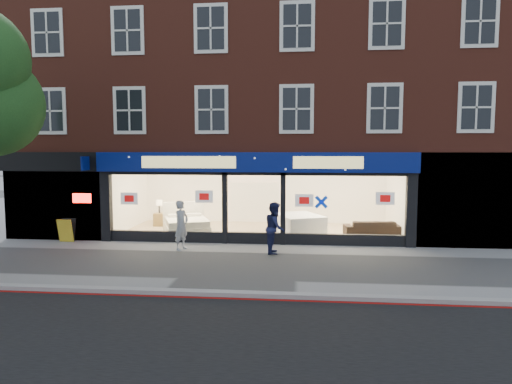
# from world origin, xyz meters

# --- Properties ---
(ground) EXTENTS (120.00, 120.00, 0.00)m
(ground) POSITION_xyz_m (0.00, 0.00, 0.00)
(ground) COLOR gray
(ground) RESTS_ON ground
(kerb_line) EXTENTS (60.00, 0.10, 0.01)m
(kerb_line) POSITION_xyz_m (0.00, -3.10, 0.01)
(kerb_line) COLOR #8C0A07
(kerb_line) RESTS_ON ground
(kerb_stone) EXTENTS (60.00, 0.25, 0.12)m
(kerb_stone) POSITION_xyz_m (0.00, -2.90, 0.06)
(kerb_stone) COLOR gray
(kerb_stone) RESTS_ON ground
(showroom_floor) EXTENTS (11.00, 4.50, 0.10)m
(showroom_floor) POSITION_xyz_m (0.00, 5.25, 0.05)
(showroom_floor) COLOR tan
(showroom_floor) RESTS_ON ground
(building) EXTENTS (19.00, 8.26, 10.30)m
(building) POSITION_xyz_m (-0.02, 6.93, 6.67)
(building) COLOR maroon
(building) RESTS_ON ground
(display_bed) EXTENTS (2.29, 2.49, 1.14)m
(display_bed) POSITION_xyz_m (-2.83, 4.42, 0.42)
(display_bed) COLOR #EFE6D0
(display_bed) RESTS_ON showroom_floor
(bedside_table) EXTENTS (0.47, 0.47, 0.55)m
(bedside_table) POSITION_xyz_m (-4.40, 5.91, 0.38)
(bedside_table) COLOR brown
(bedside_table) RESTS_ON showroom_floor
(mattress_stack) EXTENTS (2.19, 2.38, 0.76)m
(mattress_stack) POSITION_xyz_m (1.60, 4.57, 0.48)
(mattress_stack) COLOR white
(mattress_stack) RESTS_ON showroom_floor
(sofa) EXTENTS (2.16, 1.01, 0.61)m
(sofa) POSITION_xyz_m (4.40, 4.40, 0.41)
(sofa) COLOR black
(sofa) RESTS_ON showroom_floor
(a_board) EXTENTS (0.57, 0.37, 0.86)m
(a_board) POSITION_xyz_m (-6.90, 2.70, 0.43)
(a_board) COLOR gold
(a_board) RESTS_ON ground
(pedestrian_grey) EXTENTS (0.62, 0.72, 1.68)m
(pedestrian_grey) POSITION_xyz_m (-2.35, 1.85, 0.84)
(pedestrian_grey) COLOR #A2A4AA
(pedestrian_grey) RESTS_ON ground
(pedestrian_blue) EXTENTS (0.65, 0.83, 1.69)m
(pedestrian_blue) POSITION_xyz_m (0.85, 1.61, 0.84)
(pedestrian_blue) COLOR #171B42
(pedestrian_blue) RESTS_ON ground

